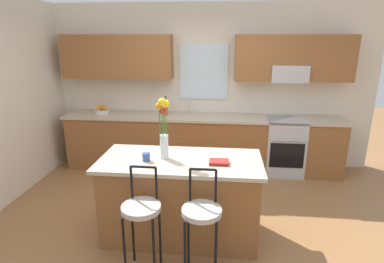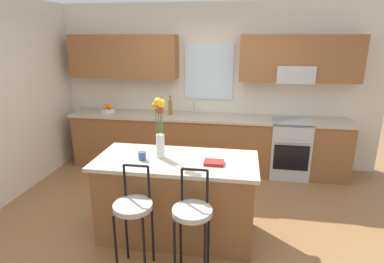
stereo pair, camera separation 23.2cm
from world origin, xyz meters
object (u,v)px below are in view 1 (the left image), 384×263
at_px(oven_range, 284,146).
at_px(bottle_olive_oil, 166,108).
at_px(flower_vase, 164,127).
at_px(kitchen_island, 181,198).
at_px(cookbook, 219,162).
at_px(mug_ceramic, 146,157).
at_px(bar_stool_middle, 202,216).
at_px(bar_stool_near, 142,212).
at_px(fruit_bowl_oranges, 102,111).

bearing_deg(oven_range, bottle_olive_oil, 179.27).
height_order(oven_range, flower_vase, flower_vase).
height_order(kitchen_island, cookbook, cookbook).
relative_size(flower_vase, mug_ceramic, 7.32).
xyz_separation_m(oven_range, bottle_olive_oil, (-1.95, 0.02, 0.59)).
bearing_deg(mug_ceramic, cookbook, 0.40).
height_order(kitchen_island, bottle_olive_oil, bottle_olive_oil).
xyz_separation_m(bar_stool_middle, mug_ceramic, (-0.62, 0.54, 0.33)).
distance_m(oven_range, bar_stool_middle, 2.77).
height_order(bar_stool_near, fruit_bowl_oranges, fruit_bowl_oranges).
bearing_deg(bottle_olive_oil, bar_stool_near, -84.84).
bearing_deg(cookbook, kitchen_island, 169.84).
bearing_deg(bottle_olive_oil, kitchen_island, -75.25).
bearing_deg(fruit_bowl_oranges, oven_range, -0.53).
xyz_separation_m(bar_stool_near, bar_stool_middle, (0.55, 0.00, 0.00)).
distance_m(oven_range, cookbook, 2.27).
xyz_separation_m(kitchen_island, flower_vase, (-0.17, 0.02, 0.81)).
bearing_deg(bar_stool_middle, fruit_bowl_oranges, 126.58).
bearing_deg(oven_range, kitchen_island, -127.39).
distance_m(oven_range, fruit_bowl_oranges, 3.09).
relative_size(kitchen_island, flower_vase, 2.63).
bearing_deg(bar_stool_near, bottle_olive_oil, 95.16).
relative_size(bar_stool_middle, flower_vase, 1.58).
bearing_deg(bar_stool_middle, mug_ceramic, 139.30).
height_order(flower_vase, cookbook, flower_vase).
bearing_deg(mug_ceramic, fruit_bowl_oranges, 122.17).
xyz_separation_m(oven_range, flower_vase, (-1.62, -1.87, 0.81)).
distance_m(cookbook, fruit_bowl_oranges, 2.83).
xyz_separation_m(oven_range, fruit_bowl_oranges, (-3.04, 0.03, 0.51)).
xyz_separation_m(oven_range, cookbook, (-1.03, -1.96, 0.48)).
height_order(oven_range, bar_stool_middle, bar_stool_middle).
bearing_deg(cookbook, mug_ceramic, -179.60).
bearing_deg(bar_stool_near, mug_ceramic, 97.85).
distance_m(oven_range, bar_stool_near, 3.04).
distance_m(mug_ceramic, fruit_bowl_oranges, 2.36).
bearing_deg(kitchen_island, bar_stool_near, -114.06).
xyz_separation_m(bar_stool_near, cookbook, (0.69, 0.54, 0.30)).
height_order(kitchen_island, mug_ceramic, mug_ceramic).
relative_size(kitchen_island, bar_stool_near, 1.66).
distance_m(flower_vase, fruit_bowl_oranges, 2.39).
distance_m(kitchen_island, bar_stool_near, 0.70).
height_order(fruit_bowl_oranges, bottle_olive_oil, bottle_olive_oil).
height_order(oven_range, fruit_bowl_oranges, fruit_bowl_oranges).
bearing_deg(cookbook, bottle_olive_oil, 114.74).
xyz_separation_m(oven_range, bar_stool_middle, (-1.17, -2.50, 0.18)).
height_order(bar_stool_near, mug_ceramic, bar_stool_near).
relative_size(bar_stool_near, mug_ceramic, 11.58).
bearing_deg(fruit_bowl_oranges, cookbook, -44.63).
relative_size(bar_stool_middle, bottle_olive_oil, 3.29).
bearing_deg(bar_stool_middle, cookbook, 75.87).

